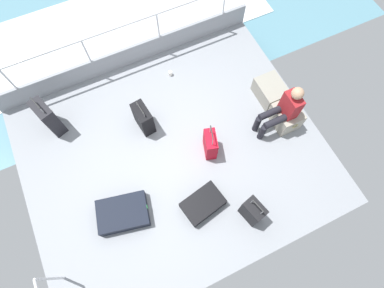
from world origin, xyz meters
name	(u,v)px	position (x,y,z in m)	size (l,w,h in m)	color
ground_plane	(174,154)	(0.00, 0.00, -0.03)	(4.40, 5.20, 0.06)	gray
gunwale_port	(128,56)	(-2.17, 0.00, 0.23)	(0.06, 5.20, 0.45)	gray
railing_port	(122,36)	(-2.17, 0.00, 0.78)	(0.04, 4.20, 1.02)	silver
sea_wake	(111,27)	(-3.60, 0.00, -0.34)	(12.00, 12.00, 0.01)	#598C9E
cargo_crate_0	(270,91)	(-0.30, 2.14, 0.17)	(0.63, 0.46, 0.35)	gray
cargo_crate_1	(286,116)	(0.29, 2.10, 0.20)	(0.55, 0.43, 0.40)	#9E9989
passenger_seated	(283,110)	(0.29, 1.92, 0.58)	(0.34, 0.66, 1.10)	maroon
suitcase_0	(203,204)	(1.06, 0.06, 0.11)	(0.55, 0.73, 0.22)	black
suitcase_1	(123,213)	(0.64, -1.18, 0.11)	(0.71, 0.90, 0.23)	black
suitcase_2	(49,118)	(-1.41, -1.74, 0.36)	(0.49, 0.36, 0.86)	black
suitcase_3	(210,144)	(0.22, 0.61, 0.26)	(0.42, 0.29, 0.75)	#B70C1E
suitcase_4	(253,211)	(1.53, 0.69, 0.27)	(0.39, 0.31, 0.72)	black
suitcase_5	(143,118)	(-0.72, -0.25, 0.28)	(0.45, 0.27, 0.67)	black
paper_cup	(170,73)	(-1.56, 0.63, 0.05)	(0.08, 0.08, 0.10)	white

